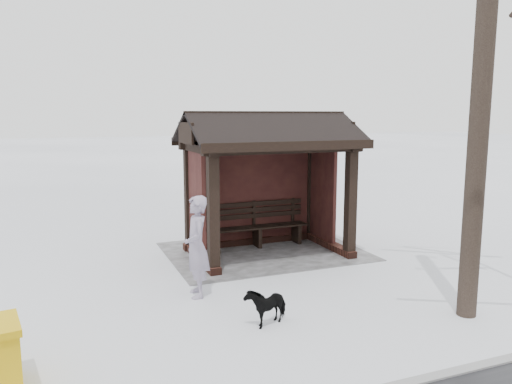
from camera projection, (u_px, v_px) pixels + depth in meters
The scene contains 6 objects.
ground at pixel (268, 254), 10.91m from camera, with size 120.00×120.00×0.00m, color white.
kerb at pixel (451, 374), 5.86m from camera, with size 120.00×0.15×0.06m, color gray.
trampled_patch at pixel (264, 251), 11.09m from camera, with size 4.20×3.20×0.02m, color #99999F.
bus_shelter at pixel (265, 155), 10.72m from camera, with size 3.60×2.40×3.09m.
pedestrian at pixel (197, 247), 8.28m from camera, with size 0.62×0.41×1.71m, color #958AA2.
dog at pixel (266, 304), 7.27m from camera, with size 0.31×0.67×0.57m, color black.
Camera 1 is at (4.15, 9.72, 3.03)m, focal length 35.00 mm.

